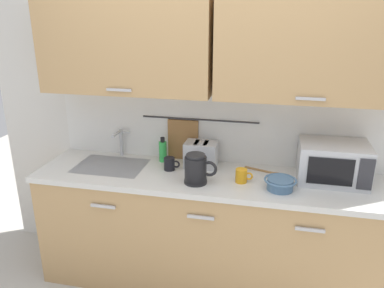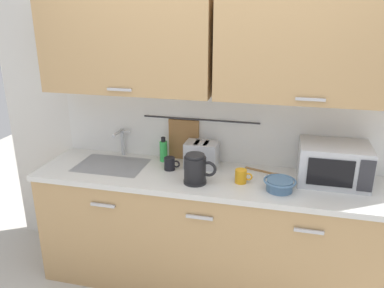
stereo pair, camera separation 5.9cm
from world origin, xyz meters
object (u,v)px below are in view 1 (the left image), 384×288
at_px(electric_kettle, 196,169).
at_px(mixing_bowl, 280,183).
at_px(mug_near_sink, 170,164).
at_px(mug_by_kettle, 242,176).
at_px(dish_soap_bottle, 163,151).
at_px(wooden_spoon, 267,172).
at_px(microwave, 333,162).
at_px(toaster, 201,154).

distance_m(electric_kettle, mixing_bowl, 0.56).
xyz_separation_m(electric_kettle, mug_near_sink, (-0.24, 0.18, -0.05)).
bearing_deg(mug_near_sink, mug_by_kettle, -10.38).
distance_m(electric_kettle, mug_by_kettle, 0.32).
xyz_separation_m(dish_soap_bottle, mug_by_kettle, (0.64, -0.25, -0.04)).
height_order(mug_near_sink, wooden_spoon, mug_near_sink).
distance_m(microwave, mug_near_sink, 1.15).
bearing_deg(microwave, electric_kettle, -165.05).
relative_size(mug_near_sink, toaster, 0.47).
xyz_separation_m(microwave, wooden_spoon, (-0.44, 0.04, -0.13)).
distance_m(microwave, mug_by_kettle, 0.63).
distance_m(electric_kettle, dish_soap_bottle, 0.47).
bearing_deg(mug_by_kettle, microwave, 15.19).
xyz_separation_m(electric_kettle, mug_by_kettle, (0.30, 0.08, -0.05)).
bearing_deg(toaster, dish_soap_bottle, 173.93).
height_order(dish_soap_bottle, wooden_spoon, dish_soap_bottle).
relative_size(dish_soap_bottle, toaster, 0.77).
bearing_deg(dish_soap_bottle, microwave, -4.02).
height_order(mug_near_sink, mug_by_kettle, same).
distance_m(mixing_bowl, wooden_spoon, 0.29).
height_order(mug_by_kettle, wooden_spoon, mug_by_kettle).
xyz_separation_m(electric_kettle, mixing_bowl, (0.56, 0.02, -0.06)).
distance_m(microwave, dish_soap_bottle, 1.24).
distance_m(dish_soap_bottle, mug_by_kettle, 0.68).
bearing_deg(mug_by_kettle, mixing_bowl, -13.44).
xyz_separation_m(microwave, mixing_bowl, (-0.34, -0.23, -0.09)).
bearing_deg(dish_soap_bottle, mug_by_kettle, -21.53).
distance_m(mixing_bowl, toaster, 0.65).
bearing_deg(dish_soap_bottle, electric_kettle, -44.51).
distance_m(mug_near_sink, wooden_spoon, 0.71).
bearing_deg(wooden_spoon, electric_kettle, -148.55).
height_order(mug_near_sink, mixing_bowl, mug_near_sink).
bearing_deg(toaster, electric_kettle, -85.03).
xyz_separation_m(toaster, mug_by_kettle, (0.33, -0.22, -0.05)).
bearing_deg(toaster, mixing_bowl, -25.53).
xyz_separation_m(electric_kettle, dish_soap_bottle, (-0.33, 0.33, -0.01)).
relative_size(electric_kettle, wooden_spoon, 0.84).
xyz_separation_m(dish_soap_bottle, mug_near_sink, (0.10, -0.15, -0.04)).
relative_size(electric_kettle, mug_near_sink, 1.89).
bearing_deg(mixing_bowl, microwave, 33.19).
height_order(microwave, mixing_bowl, microwave).
bearing_deg(dish_soap_bottle, mixing_bowl, -19.27).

